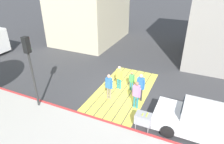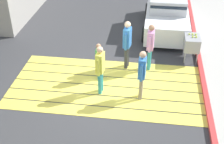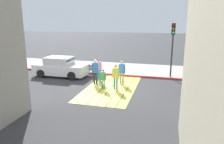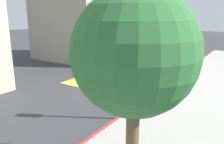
{
  "view_description": "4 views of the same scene",
  "coord_description": "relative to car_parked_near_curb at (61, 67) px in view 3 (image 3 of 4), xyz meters",
  "views": [
    {
      "loc": [
        -10.41,
        -3.91,
        7.22
      ],
      "look_at": [
        0.58,
        1.07,
        0.91
      ],
      "focal_mm": 31.88,
      "sensor_mm": 36.0,
      "label": 1
    },
    {
      "loc": [
        -1.35,
        8.66,
        6.27
      ],
      "look_at": [
        -0.3,
        0.86,
        1.15
      ],
      "focal_mm": 51.13,
      "sensor_mm": 36.0,
      "label": 2
    },
    {
      "loc": [
        13.36,
        3.59,
        4.54
      ],
      "look_at": [
        0.06,
        0.08,
        1.14
      ],
      "focal_mm": 34.4,
      "sensor_mm": 36.0,
      "label": 3
    },
    {
      "loc": [
        -8.13,
        12.19,
        4.62
      ],
      "look_at": [
        0.16,
        -0.41,
        0.8
      ],
      "focal_mm": 35.89,
      "sensor_mm": 36.0,
      "label": 4
    }
  ],
  "objects": [
    {
      "name": "ground_plane",
      "position": [
        2.0,
        4.77,
        -0.73
      ],
      "size": [
        120.0,
        120.0,
        0.0
      ],
      "primitive_type": "plane",
      "color": "#38383A"
    },
    {
      "name": "crosswalk_stripes",
      "position": [
        2.0,
        4.77,
        -0.73
      ],
      "size": [
        6.4,
        3.25,
        0.01
      ],
      "color": "#EAD64C",
      "rests_on": "ground"
    },
    {
      "name": "sidewalk_west",
      "position": [
        -3.6,
        4.77,
        -0.67
      ],
      "size": [
        4.8,
        40.0,
        0.12
      ],
      "primitive_type": "cube",
      "color": "#ADA8A0",
      "rests_on": "ground"
    },
    {
      "name": "curb_painted",
      "position": [
        -1.25,
        4.77,
        -0.67
      ],
      "size": [
        0.16,
        40.0,
        0.13
      ],
      "primitive_type": "cube",
      "color": "#BC3333",
      "rests_on": "ground"
    },
    {
      "name": "car_parked_near_curb",
      "position": [
        0.0,
        0.0,
        0.0
      ],
      "size": [
        2.0,
        4.31,
        1.57
      ],
      "color": "white",
      "rests_on": "ground"
    },
    {
      "name": "traffic_light_corner",
      "position": [
        -1.58,
        8.64,
        2.3
      ],
      "size": [
        0.39,
        0.28,
        4.24
      ],
      "color": "#2D2D2D",
      "rests_on": "ground"
    },
    {
      "name": "street_tree",
      "position": [
        -3.49,
        12.04,
        2.9
      ],
      "size": [
        3.2,
        3.2,
        5.32
      ],
      "color": "brown",
      "rests_on": "ground"
    },
    {
      "name": "tennis_ball_cart",
      "position": [
        -0.9,
        2.57,
        -0.04
      ],
      "size": [
        0.56,
        0.8,
        1.02
      ],
      "color": "#99999E",
      "rests_on": "ground"
    },
    {
      "name": "pedestrian_adult_lead",
      "position": [
        2.14,
        5.12,
        0.25
      ],
      "size": [
        0.26,
        0.49,
        1.68
      ],
      "color": "teal",
      "rests_on": "ground"
    },
    {
      "name": "pedestrian_adult_trailing",
      "position": [
        0.83,
        5.25,
        0.25
      ],
      "size": [
        0.24,
        0.5,
        1.69
      ],
      "color": "gray",
      "rests_on": "ground"
    },
    {
      "name": "pedestrian_adult_side",
      "position": [
        1.45,
        3.46,
        0.32
      ],
      "size": [
        0.29,
        0.52,
        1.81
      ],
      "color": "#333338",
      "rests_on": "ground"
    },
    {
      "name": "pedestrian_teen_behind",
      "position": [
        0.63,
        3.45,
        0.28
      ],
      "size": [
        0.26,
        0.51,
        1.74
      ],
      "color": "teal",
      "rests_on": "ground"
    },
    {
      "name": "pedestrian_child_with_racket",
      "position": [
        2.32,
        4.31,
        0.03
      ],
      "size": [
        0.28,
        0.42,
        1.35
      ],
      "color": "teal",
      "rests_on": "ground"
    }
  ]
}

